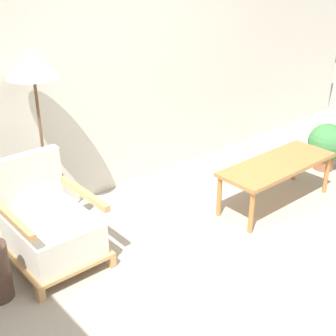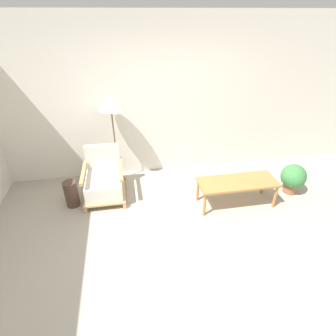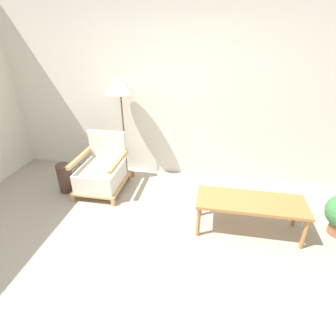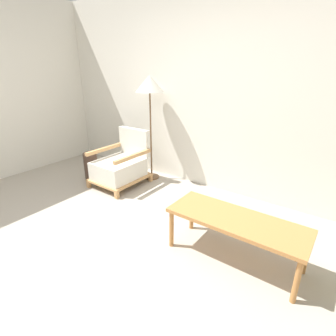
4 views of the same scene
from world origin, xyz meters
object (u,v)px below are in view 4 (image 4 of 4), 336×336
at_px(floor_lamp, 150,88).
at_px(coffee_table, 236,223).
at_px(armchair, 121,166).
at_px(vase, 91,166).

height_order(floor_lamp, coffee_table, floor_lamp).
distance_m(armchair, vase, 0.53).
distance_m(armchair, coffee_table, 2.12).
bearing_deg(armchair, vase, -162.21).
xyz_separation_m(armchair, vase, (-0.50, -0.16, -0.08)).
bearing_deg(coffee_table, vase, 170.82).
relative_size(armchair, coffee_table, 0.66).
bearing_deg(floor_lamp, coffee_table, -29.18).
relative_size(armchair, vase, 1.85).
bearing_deg(coffee_table, floor_lamp, 150.82).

